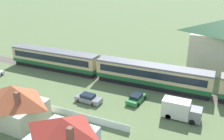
# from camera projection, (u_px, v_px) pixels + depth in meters

# --- Properties ---
(ground_plane) EXTENTS (600.00, 600.00, 0.00)m
(ground_plane) POSITION_uv_depth(u_px,v_px,m) (124.00, 81.00, 45.24)
(ground_plane) COLOR #607547
(passenger_train) EXTENTS (63.40, 3.23, 4.22)m
(passenger_train) POSITION_uv_depth(u_px,v_px,m) (153.00, 75.00, 41.85)
(passenger_train) COLOR #1E6033
(passenger_train) RESTS_ON ground_plane
(railway_track) EXTENTS (122.80, 3.60, 0.04)m
(railway_track) POSITION_uv_depth(u_px,v_px,m) (176.00, 91.00, 41.03)
(railway_track) COLOR #665B51
(railway_track) RESTS_ON ground_plane
(station_house_dark_green_roof) EXTENTS (13.75, 7.76, 11.03)m
(station_house_dark_green_roof) POSITION_uv_depth(u_px,v_px,m) (224.00, 45.00, 47.82)
(station_house_dark_green_roof) COLOR beige
(station_house_dark_green_roof) RESTS_ON ground_plane
(cottage_terracotta_roof_2) EXTENTS (8.23, 6.10, 5.33)m
(cottage_terracotta_roof_2) POSITION_uv_depth(u_px,v_px,m) (14.00, 103.00, 31.55)
(cottage_terracotta_roof_2) COLOR beige
(cottage_terracotta_roof_2) RESTS_ON ground_plane
(cottage_red_roof) EXTENTS (6.83, 5.86, 4.79)m
(cottage_red_roof) POSITION_uv_depth(u_px,v_px,m) (63.00, 136.00, 25.36)
(cottage_red_roof) COLOR silver
(cottage_red_roof) RESTS_ON ground_plane
(picket_fence_front) EXTENTS (33.94, 0.06, 1.05)m
(picket_fence_front) POSITION_uv_depth(u_px,v_px,m) (27.00, 102.00, 36.47)
(picket_fence_front) COLOR white
(picket_fence_front) RESTS_ON ground_plane
(parked_car_grey) EXTENTS (4.31, 1.91, 1.35)m
(parked_car_grey) POSITION_uv_depth(u_px,v_px,m) (88.00, 98.00, 37.28)
(parked_car_grey) COLOR gray
(parked_car_grey) RESTS_ON ground_plane
(parked_car_green) EXTENTS (2.45, 4.35, 1.31)m
(parked_car_green) POSITION_uv_depth(u_px,v_px,m) (136.00, 98.00, 37.43)
(parked_car_green) COLOR #287A38
(parked_car_green) RESTS_ON ground_plane
(delivery_truck_grey) EXTENTS (5.31, 2.07, 2.69)m
(delivery_truck_grey) POSITION_uv_depth(u_px,v_px,m) (180.00, 110.00, 32.70)
(delivery_truck_grey) COLOR gray
(delivery_truck_grey) RESTS_ON ground_plane
(yard_tree_0) EXTENTS (5.20, 5.20, 6.86)m
(yard_tree_0) POSITION_uv_depth(u_px,v_px,m) (208.00, 43.00, 54.75)
(yard_tree_0) COLOR brown
(yard_tree_0) RESTS_ON ground_plane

